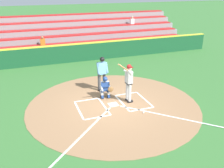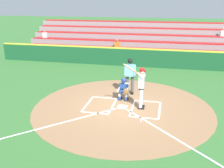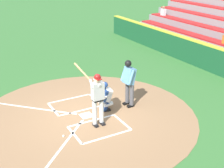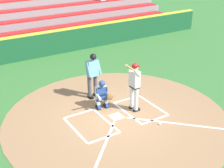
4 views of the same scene
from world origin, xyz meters
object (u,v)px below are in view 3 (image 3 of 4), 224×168
batter (97,96)px  catcher (105,95)px  plate_umpire (129,80)px  baseball (64,136)px

batter → catcher: batter is taller
catcher → plate_umpire: 1.07m
catcher → batter: bearing=139.3°
baseball → plate_umpire: bearing=-73.1°
batter → plate_umpire: size_ratio=1.14×
catcher → baseball: bearing=116.8°
batter → plate_umpire: (0.76, -1.71, -0.02)m
plate_umpire → baseball: plate_umpire is taller
baseball → batter: bearing=-83.1°
batter → catcher: bearing=-40.7°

